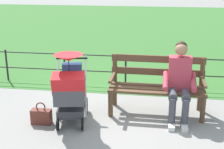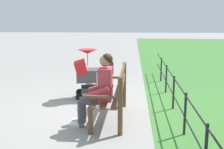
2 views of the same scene
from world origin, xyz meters
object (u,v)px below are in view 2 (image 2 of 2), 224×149
object	(u,v)px
park_bench	(114,91)
handbag	(89,88)
stroller	(91,73)
person_on_bench	(99,88)

from	to	relation	value
park_bench	handbag	xyz separation A→B (m)	(1.81, 0.74, -0.40)
stroller	handbag	size ratio (longest dim) A/B	3.11
stroller	handbag	xyz separation A→B (m)	(0.46, 0.12, -0.47)
person_on_bench	handbag	world-z (taller)	person_on_bench
person_on_bench	handbag	size ratio (longest dim) A/B	3.45
handbag	stroller	bearing A→B (deg)	-164.96
handbag	park_bench	bearing A→B (deg)	-157.75
park_bench	handbag	size ratio (longest dim) A/B	4.34
stroller	handbag	world-z (taller)	stroller
person_on_bench	stroller	size ratio (longest dim) A/B	1.11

